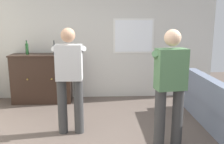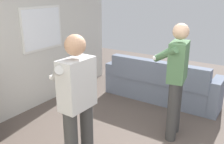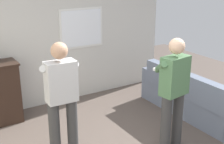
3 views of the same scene
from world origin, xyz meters
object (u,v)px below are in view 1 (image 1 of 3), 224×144
person_standing_left (70,76)px  person_standing_right (170,85)px  bottle_liquor_amber (54,50)px  couch (219,109)px  sideboard_cabinet (42,78)px  bottle_wine_green (27,49)px

person_standing_left → person_standing_right: (1.41, -0.61, 0.00)m
bottle_liquor_amber → person_standing_left: 1.62m
bottle_liquor_amber → person_standing_right: size_ratio=0.18×
couch → person_standing_left: bearing=-179.0°
couch → person_standing_left: 2.53m
couch → bottle_liquor_amber: (-2.95, 1.49, 0.84)m
sideboard_cabinet → person_standing_left: person_standing_left is taller
bottle_wine_green → bottle_liquor_amber: bearing=-6.1°
couch → person_standing_right: bearing=-148.1°
sideboard_cabinet → person_standing_left: 1.82m
bottle_wine_green → person_standing_right: size_ratio=0.18×
couch → person_standing_right: 1.37m
person_standing_left → bottle_liquor_amber: bearing=107.9°
bottle_wine_green → person_standing_right: bearing=-41.4°
sideboard_cabinet → bottle_liquor_amber: bearing=-9.6°
couch → bottle_liquor_amber: 3.41m
sideboard_cabinet → bottle_wine_green: 0.71m
couch → bottle_wine_green: bottle_wine_green is taller
sideboard_cabinet → person_standing_left: (0.80, -1.58, 0.40)m
couch → bottle_wine_green: size_ratio=7.44×
couch → sideboard_cabinet: bearing=154.7°
bottle_liquor_amber → person_standing_left: person_standing_left is taller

